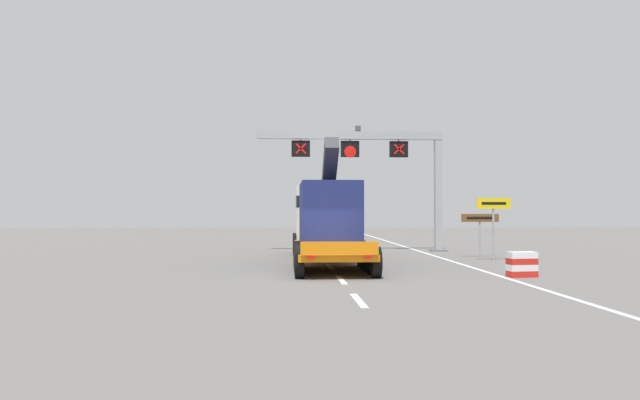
# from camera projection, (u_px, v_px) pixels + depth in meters

# --- Properties ---
(ground) EXTENTS (112.00, 112.00, 0.00)m
(ground) POSITION_uv_depth(u_px,v_px,m) (328.00, 276.00, 22.73)
(ground) COLOR slate
(lane_markings) EXTENTS (0.20, 55.83, 0.01)m
(lane_markings) POSITION_uv_depth(u_px,v_px,m) (311.00, 244.00, 43.32)
(lane_markings) COLOR silver
(lane_markings) RESTS_ON ground
(edge_line_right) EXTENTS (0.20, 63.00, 0.01)m
(edge_line_right) POSITION_uv_depth(u_px,v_px,m) (423.00, 252.00, 35.09)
(edge_line_right) COLOR silver
(edge_line_right) RESTS_ON ground
(overhead_lane_gantry) EXTENTS (10.84, 0.90, 7.15)m
(overhead_lane_gantry) POSITION_uv_depth(u_px,v_px,m) (376.00, 155.00, 36.09)
(overhead_lane_gantry) COLOR #9EA0A5
(overhead_lane_gantry) RESTS_ON ground
(heavy_haul_truck_orange) EXTENTS (3.10, 14.08, 5.30)m
(heavy_haul_truck_orange) POSITION_uv_depth(u_px,v_px,m) (325.00, 218.00, 29.60)
(heavy_haul_truck_orange) COLOR orange
(heavy_haul_truck_orange) RESTS_ON ground
(exit_sign_yellow) EXTENTS (1.62, 0.15, 2.94)m
(exit_sign_yellow) POSITION_uv_depth(u_px,v_px,m) (494.00, 213.00, 29.51)
(exit_sign_yellow) COLOR #9EA0A5
(exit_sign_yellow) RESTS_ON ground
(tourist_info_sign_brown) EXTENTS (1.89, 0.15, 2.17)m
(tourist_info_sign_brown) POSITION_uv_depth(u_px,v_px,m) (480.00, 223.00, 31.51)
(tourist_info_sign_brown) COLOR #9EA0A5
(tourist_info_sign_brown) RESTS_ON ground
(crash_barrier_striped) EXTENTS (1.05, 0.62, 0.90)m
(crash_barrier_striped) POSITION_uv_depth(u_px,v_px,m) (522.00, 264.00, 22.52)
(crash_barrier_striped) COLOR red
(crash_barrier_striped) RESTS_ON ground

